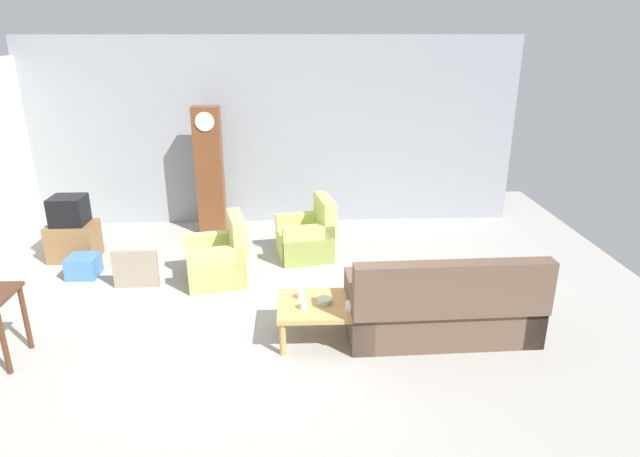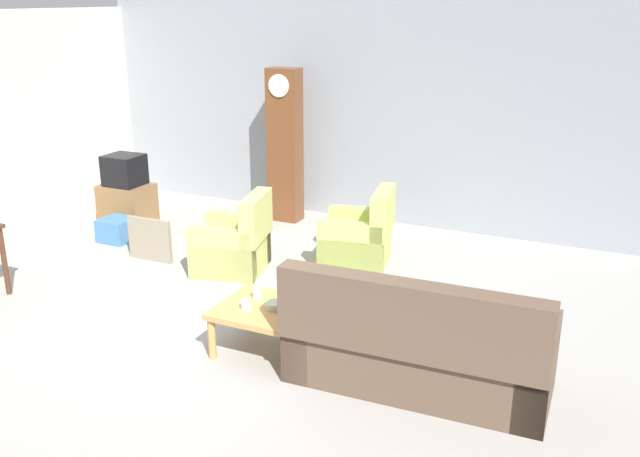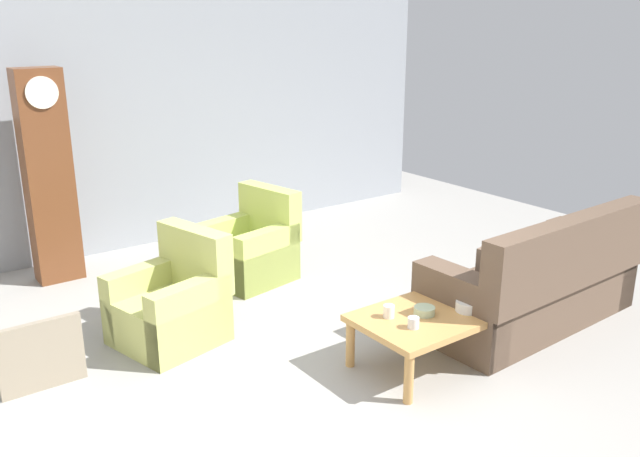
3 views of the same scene
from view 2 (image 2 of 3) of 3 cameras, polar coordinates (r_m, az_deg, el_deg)
The scene contains 15 objects.
ground_plane at distance 7.07m, azimuth -6.60°, elevation -7.11°, with size 10.40×10.40×0.00m, color #999691.
garage_door_wall at distance 9.73m, azimuth 4.25°, elevation 9.95°, with size 8.40×0.16×3.20m, color gray.
couch_floral at distance 5.73m, azimuth 7.94°, elevation -9.73°, with size 2.13×0.95×1.04m.
armchair_olive_near at distance 8.10m, azimuth -7.02°, elevation -1.37°, with size 0.94×0.92×0.92m.
armchair_olive_far at distance 8.25m, azimuth 3.25°, elevation -0.89°, with size 0.92×0.90×0.92m.
coffee_table_wood at distance 6.22m, azimuth -3.99°, elevation -7.02°, with size 0.96×0.76×0.43m.
grandfather_clock at distance 9.72m, azimuth -2.89°, elevation 6.79°, with size 0.44×0.30×2.13m.
tv_stand_cabinet at distance 10.09m, azimuth -15.49°, elevation 1.95°, with size 0.68×0.52×0.56m, color brown.
tv_crt at distance 9.97m, azimuth -15.73°, elevation 4.64°, with size 0.48×0.44×0.42m, color black.
framed_picture_leaning at distance 8.60m, azimuth -13.76°, elevation -0.88°, with size 0.60×0.05×0.53m, color gray.
storage_box_blue at distance 9.45m, azimuth -16.26°, elevation -0.09°, with size 0.40×0.40×0.30m, color teal.
cup_white_porcelain at distance 6.37m, azimuth -5.17°, elevation -5.32°, with size 0.08×0.08×0.10m, color white.
cup_blue_rimmed at distance 6.18m, azimuth -6.10°, elevation -6.22°, with size 0.08×0.08×0.08m, color silver.
bowl_white_stacked at distance 5.92m, azimuth -1.71°, elevation -7.32°, with size 0.18×0.18×0.08m, color white.
bowl_shallow_green at distance 6.17m, azimuth -3.68°, elevation -6.30°, with size 0.16×0.16×0.06m, color #B2C69E.
Camera 2 is at (3.40, -5.40, 3.05)m, focal length 39.07 mm.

